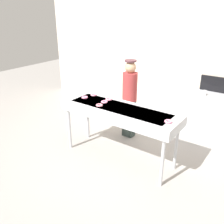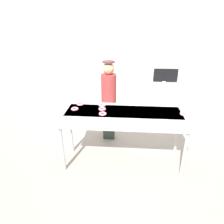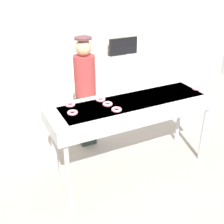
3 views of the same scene
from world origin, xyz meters
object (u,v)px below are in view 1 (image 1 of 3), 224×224
(fryer_conveyor, at_px, (119,112))
(strawberry_donut_5, at_px, (94,95))
(strawberry_donut_4, at_px, (104,102))
(paper_cup_0, at_px, (204,93))
(worker_baker, at_px, (130,96))
(strawberry_donut_0, at_px, (168,121))
(strawberry_donut_2, at_px, (109,99))
(menu_display, at_px, (215,84))
(strawberry_donut_3, at_px, (85,97))
(prep_counter, at_px, (207,114))
(strawberry_donut_1, at_px, (99,105))

(fryer_conveyor, relative_size, strawberry_donut_5, 17.96)
(strawberry_donut_4, xyz_separation_m, paper_cup_0, (1.28, 1.75, -0.06))
(fryer_conveyor, distance_m, strawberry_donut_4, 0.37)
(worker_baker, bearing_deg, strawberry_donut_0, 149.64)
(fryer_conveyor, height_order, strawberry_donut_2, strawberry_donut_2)
(strawberry_donut_5, relative_size, menu_display, 0.20)
(strawberry_donut_3, bearing_deg, paper_cup_0, 45.65)
(strawberry_donut_3, height_order, strawberry_donut_5, same)
(paper_cup_0, bearing_deg, prep_counter, 61.09)
(strawberry_donut_2, relative_size, menu_display, 0.20)
(strawberry_donut_0, distance_m, prep_counter, 2.10)
(fryer_conveyor, bearing_deg, strawberry_donut_3, 179.66)
(strawberry_donut_4, distance_m, paper_cup_0, 2.17)
(strawberry_donut_0, height_order, prep_counter, strawberry_donut_0)
(fryer_conveyor, relative_size, strawberry_donut_3, 17.96)
(strawberry_donut_4, bearing_deg, strawberry_donut_0, -4.16)
(fryer_conveyor, bearing_deg, strawberry_donut_5, 164.30)
(strawberry_donut_5, xyz_separation_m, paper_cup_0, (1.69, 1.57, -0.06))
(strawberry_donut_3, bearing_deg, strawberry_donut_2, 22.49)
(strawberry_donut_3, height_order, menu_display, menu_display)
(strawberry_donut_2, bearing_deg, strawberry_donut_0, -10.86)
(strawberry_donut_0, bearing_deg, menu_display, 87.99)
(strawberry_donut_5, bearing_deg, paper_cup_0, 42.83)
(strawberry_donut_2, distance_m, strawberry_donut_5, 0.39)
(strawberry_donut_0, relative_size, prep_counter, 0.07)
(fryer_conveyor, height_order, strawberry_donut_5, strawberry_donut_5)
(fryer_conveyor, distance_m, strawberry_donut_0, 0.95)
(strawberry_donut_5, height_order, paper_cup_0, strawberry_donut_5)
(strawberry_donut_3, relative_size, strawberry_donut_5, 1.00)
(strawberry_donut_1, bearing_deg, worker_baker, 89.74)
(strawberry_donut_3, relative_size, paper_cup_0, 1.12)
(strawberry_donut_2, height_order, strawberry_donut_3, same)
(fryer_conveyor, distance_m, strawberry_donut_3, 0.81)
(strawberry_donut_1, relative_size, menu_display, 0.20)
(paper_cup_0, bearing_deg, menu_display, 76.69)
(strawberry_donut_4, relative_size, worker_baker, 0.07)
(strawberry_donut_1, height_order, worker_baker, worker_baker)
(strawberry_donut_2, xyz_separation_m, paper_cup_0, (1.30, 1.60, -0.06))
(prep_counter, bearing_deg, strawberry_donut_3, -133.27)
(fryer_conveyor, bearing_deg, strawberry_donut_2, 153.45)
(strawberry_donut_0, bearing_deg, worker_baker, 144.03)
(strawberry_donut_1, xyz_separation_m, menu_display, (1.34, 2.32, 0.06))
(strawberry_donut_4, relative_size, prep_counter, 0.07)
(prep_counter, distance_m, paper_cup_0, 0.55)
(strawberry_donut_4, distance_m, menu_display, 2.54)
(menu_display, bearing_deg, strawberry_donut_1, -120.07)
(worker_baker, bearing_deg, prep_counter, -135.04)
(strawberry_donut_4, bearing_deg, menu_display, 57.32)
(strawberry_donut_5, bearing_deg, menu_display, 47.63)
(strawberry_donut_4, xyz_separation_m, strawberry_donut_5, (-0.41, 0.19, 0.00))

